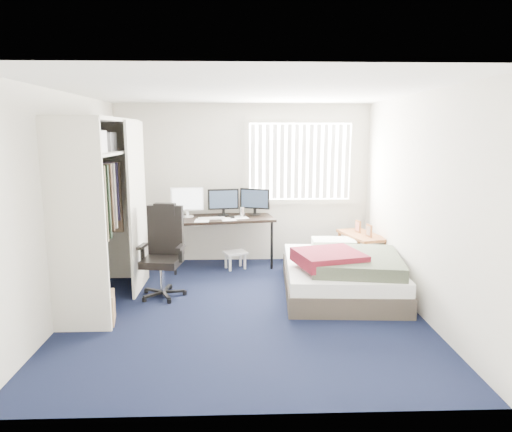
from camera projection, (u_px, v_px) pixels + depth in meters
The scene contains 10 objects.
ground at pixel (245, 307), 5.43m from camera, with size 4.20×4.20×0.00m, color black.
room_shell at pixel (244, 181), 5.16m from camera, with size 4.20×4.20×4.20m.
window_assembly at pixel (300, 162), 7.18m from camera, with size 1.72×0.09×1.32m.
closet at pixel (103, 193), 5.39m from camera, with size 0.64×1.84×2.22m.
desk at pixel (221, 215), 7.00m from camera, with size 1.67×0.99×1.24m.
office_chair at pixel (164, 261), 5.80m from camera, with size 0.62×0.62×1.17m.
footstool at pixel (235, 256), 6.95m from camera, with size 0.40×0.37×0.27m.
nightstand at pixel (362, 239), 6.73m from camera, with size 0.62×0.92×0.76m.
bed at pixel (341, 272), 5.90m from camera, with size 1.53×1.97×0.63m.
pine_box at pixel (93, 309), 4.95m from camera, with size 0.44×0.33×0.33m, color #A37551.
Camera 1 is at (-0.04, -5.15, 2.05)m, focal length 32.00 mm.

